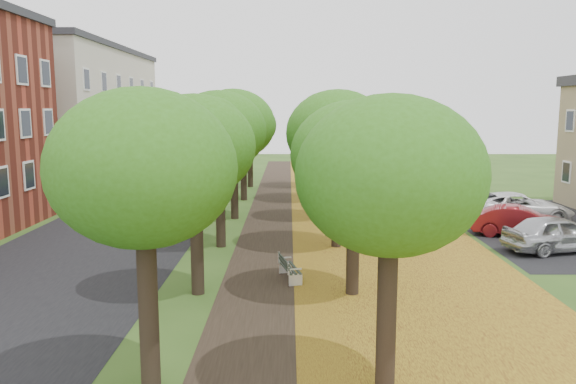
{
  "coord_description": "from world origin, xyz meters",
  "views": [
    {
      "loc": [
        0.63,
        -10.81,
        5.72
      ],
      "look_at": [
        0.59,
        10.7,
        2.5
      ],
      "focal_mm": 35.0,
      "sensor_mm": 36.0,
      "label": 1
    }
  ],
  "objects_px": {
    "car_red": "(520,222)",
    "car_white": "(517,207)",
    "car_silver": "(557,233)",
    "car_grey": "(502,207)",
    "bench": "(289,268)"
  },
  "relations": [
    {
      "from": "car_red",
      "to": "car_silver",
      "type": "bearing_deg",
      "value": -151.92
    },
    {
      "from": "car_red",
      "to": "car_white",
      "type": "xyz_separation_m",
      "value": [
        1.23,
        3.35,
        0.06
      ]
    },
    {
      "from": "car_silver",
      "to": "car_grey",
      "type": "distance_m",
      "value": 6.86
    },
    {
      "from": "bench",
      "to": "car_white",
      "type": "distance_m",
      "value": 15.17
    },
    {
      "from": "car_silver",
      "to": "bench",
      "type": "bearing_deg",
      "value": 95.51
    },
    {
      "from": "bench",
      "to": "car_grey",
      "type": "xyz_separation_m",
      "value": [
        11.17,
        10.61,
        0.23
      ]
    },
    {
      "from": "car_red",
      "to": "car_white",
      "type": "height_order",
      "value": "car_white"
    },
    {
      "from": "car_grey",
      "to": "car_white",
      "type": "bearing_deg",
      "value": -136.57
    },
    {
      "from": "car_grey",
      "to": "car_white",
      "type": "height_order",
      "value": "car_white"
    },
    {
      "from": "car_red",
      "to": "bench",
      "type": "bearing_deg",
      "value": 141.13
    },
    {
      "from": "car_red",
      "to": "car_grey",
      "type": "distance_m",
      "value": 4.27
    },
    {
      "from": "bench",
      "to": "car_white",
      "type": "bearing_deg",
      "value": -63.14
    },
    {
      "from": "car_silver",
      "to": "car_white",
      "type": "relative_size",
      "value": 0.81
    },
    {
      "from": "car_white",
      "to": "car_grey",
      "type": "bearing_deg",
      "value": 28.25
    },
    {
      "from": "car_silver",
      "to": "car_grey",
      "type": "bearing_deg",
      "value": -17.02
    }
  ]
}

